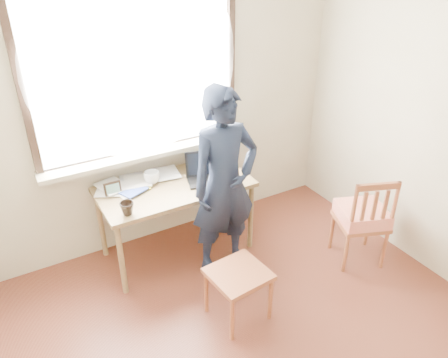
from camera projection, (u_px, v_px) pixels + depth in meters
room_shell at (288, 147)px, 2.27m from camera, size 3.52×4.02×2.61m
desk at (175, 192)px, 3.81m from camera, size 1.32×0.66×0.71m
laptop at (206, 173)px, 3.85m from camera, size 0.40×0.36×0.23m
mug_white at (152, 177)px, 3.79m from camera, size 0.19×0.19×0.11m
mug_dark at (127, 208)px, 3.36m from camera, size 0.14×0.14×0.10m
mouse at (221, 177)px, 3.87m from camera, size 0.09×0.06×0.04m
desk_clutter at (148, 181)px, 3.80m from camera, size 0.55×0.52×0.03m
book_a at (122, 184)px, 3.77m from camera, size 0.25×0.31×0.03m
book_b at (203, 164)px, 4.10m from camera, size 0.30×0.30×0.02m
picture_frame at (113, 189)px, 3.60m from camera, size 0.14×0.02×0.11m
work_chair at (238, 279)px, 3.25m from camera, size 0.45×0.43×0.42m
side_chair at (362, 216)px, 3.79m from camera, size 0.52×0.51×0.88m
person at (225, 184)px, 3.55m from camera, size 0.61×0.40×1.65m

